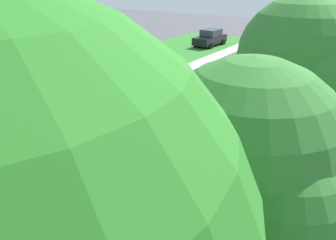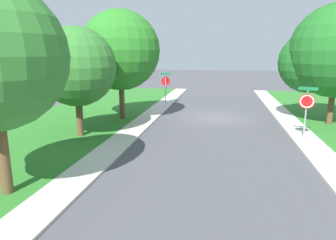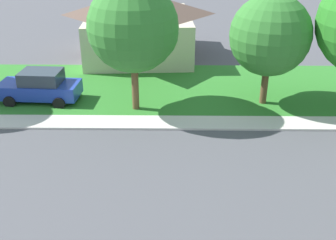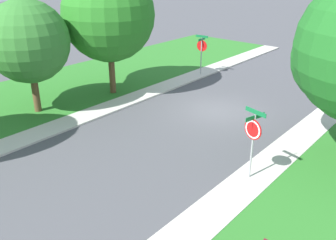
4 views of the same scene
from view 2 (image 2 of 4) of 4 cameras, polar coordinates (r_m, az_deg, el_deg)
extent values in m
plane|color=#4C4C51|center=(21.35, 9.21, 0.45)|extent=(120.00, 120.00, 0.00)
cube|color=beige|center=(11.11, -17.94, -11.32)|extent=(1.40, 56.00, 0.10)
cylinder|color=#9E9EA3|center=(26.26, -0.43, 5.75)|extent=(0.07, 0.07, 2.60)
cylinder|color=red|center=(26.23, -0.43, 7.39)|extent=(0.76, 0.12, 0.76)
cylinder|color=white|center=(26.25, -0.43, 7.40)|extent=(0.66, 0.08, 0.67)
cylinder|color=red|center=(26.25, -0.43, 7.40)|extent=(0.54, 0.07, 0.55)
cube|color=#146B38|center=(26.13, -0.44, 8.78)|extent=(0.92, 0.13, 0.16)
cube|color=#146B38|center=(26.15, -0.44, 8.37)|extent=(0.13, 0.92, 0.16)
cylinder|color=#9E9EA3|center=(16.93, 24.66, 0.76)|extent=(0.07, 0.07, 2.60)
cylinder|color=red|center=(16.75, 24.89, 3.24)|extent=(0.74, 0.22, 0.76)
cylinder|color=white|center=(16.74, 24.89, 3.23)|extent=(0.65, 0.17, 0.67)
cylinder|color=red|center=(16.73, 24.89, 3.23)|extent=(0.53, 0.14, 0.55)
cube|color=#146B38|center=(16.72, 25.09, 5.43)|extent=(0.90, 0.25, 0.16)
cube|color=#146B38|center=(16.75, 25.03, 4.78)|extent=(0.25, 0.90, 0.16)
cylinder|color=brown|center=(16.70, -16.44, 0.76)|extent=(0.36, 0.36, 2.31)
sphere|color=#31732C|center=(16.39, -17.01, 9.66)|extent=(4.10, 4.10, 4.10)
sphere|color=#31732C|center=(17.39, -18.71, 8.00)|extent=(2.87, 2.87, 2.87)
cylinder|color=brown|center=(20.47, -8.75, 3.93)|extent=(0.36, 0.36, 2.80)
sphere|color=#287522|center=(20.24, -9.06, 12.94)|extent=(5.18, 5.18, 5.18)
sphere|color=#287522|center=(21.38, -11.31, 11.09)|extent=(3.62, 3.62, 3.62)
cylinder|color=brown|center=(21.21, 28.57, 2.56)|extent=(0.36, 0.36, 2.60)
sphere|color=#1D6320|center=(21.43, 25.37, 9.88)|extent=(3.92, 3.92, 3.92)
cylinder|color=brown|center=(10.67, -28.85, -5.54)|extent=(0.36, 0.36, 2.81)
camera|label=1|loc=(22.75, -15.39, 19.05)|focal=36.83mm
camera|label=3|loc=(16.24, 65.69, 21.01)|focal=42.45mm
camera|label=4|loc=(11.33, 75.24, 19.48)|focal=39.53mm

